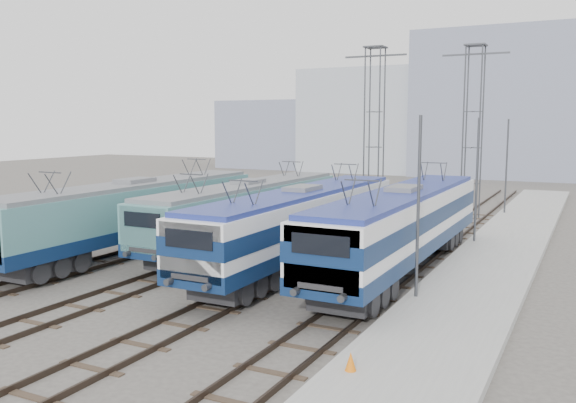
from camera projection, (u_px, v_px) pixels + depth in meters
The scene contains 15 objects.
ground at pixel (195, 289), 24.84m from camera, with size 160.00×160.00×0.00m, color #514C47.
platform at pixel (486, 270), 27.31m from camera, with size 4.00×70.00×0.30m, color #9E9E99.
locomotive_far_left at pixel (133, 211), 31.21m from camera, with size 2.86×18.05×3.40m.
locomotive_center_left at pixel (246, 209), 32.57m from camera, with size 2.72×17.16×3.23m.
locomotive_center_right at pixel (301, 220), 28.21m from camera, with size 2.81×17.73×3.33m.
locomotive_far_right at pixel (402, 222), 27.09m from camera, with size 2.89×18.29×3.44m.
catenary_tower_west at pixel (374, 124), 43.44m from camera, with size 4.50×1.20×12.00m.
catenary_tower_east at pixel (473, 124), 42.29m from camera, with size 4.50×1.20×12.00m.
mast_front at pixel (418, 211), 22.30m from camera, with size 0.12×0.12×7.00m, color #3F4247.
mast_mid at pixel (477, 183), 32.91m from camera, with size 0.12×0.12×7.00m, color #3F4247.
mast_rear at pixel (506, 168), 43.52m from camera, with size 0.12×0.12×7.00m, color #3F4247.
safety_cone at pixel (351, 361), 15.85m from camera, with size 0.30×0.30×0.50m, color orange.
building_west at pixel (372, 121), 85.05m from camera, with size 18.00×12.00×14.00m, color #A7B0BB.
building_center at pixel (509, 105), 76.72m from camera, with size 22.00×14.00×18.00m, color gray.
building_far_west at pixel (272, 134), 92.49m from camera, with size 14.00×10.00×10.00m, color gray.
Camera 1 is at (14.33, -19.84, 6.71)m, focal length 38.00 mm.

